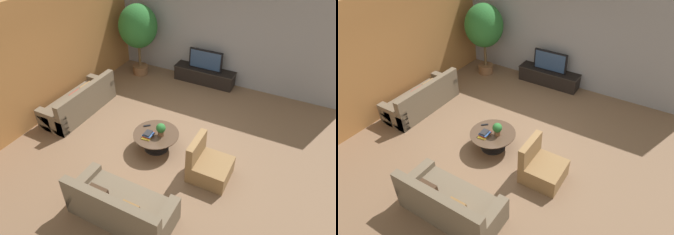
% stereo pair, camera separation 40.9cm
% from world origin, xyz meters
% --- Properties ---
extents(ground_plane, '(24.00, 24.00, 0.00)m').
position_xyz_m(ground_plane, '(0.00, 0.00, 0.00)').
color(ground_plane, brown).
extents(back_wall_stone, '(7.40, 0.12, 3.00)m').
position_xyz_m(back_wall_stone, '(0.00, 3.26, 1.50)').
color(back_wall_stone, '#939399').
rests_on(back_wall_stone, ground).
extents(side_wall_left, '(0.12, 7.40, 3.00)m').
position_xyz_m(side_wall_left, '(-3.26, 0.20, 1.50)').
color(side_wall_left, '#B2753D').
rests_on(side_wall_left, ground).
extents(media_console, '(1.88, 0.50, 0.46)m').
position_xyz_m(media_console, '(-0.25, 2.94, 0.24)').
color(media_console, black).
rests_on(media_console, ground).
extents(television, '(1.03, 0.13, 0.60)m').
position_xyz_m(television, '(-0.25, 2.94, 0.75)').
color(television, black).
rests_on(television, media_console).
extents(coffee_table, '(1.03, 1.03, 0.41)m').
position_xyz_m(coffee_table, '(-0.08, -0.40, 0.29)').
color(coffee_table, black).
rests_on(coffee_table, ground).
extents(couch_by_wall, '(0.84, 2.12, 0.84)m').
position_xyz_m(couch_by_wall, '(-2.58, -0.06, 0.29)').
color(couch_by_wall, brown).
rests_on(couch_by_wall, ground).
extents(couch_near_entry, '(1.89, 0.84, 0.84)m').
position_xyz_m(couch_near_entry, '(0.27, -2.30, 0.28)').
color(couch_near_entry, brown).
rests_on(couch_near_entry, ground).
extents(armchair_wicker, '(0.80, 0.76, 0.86)m').
position_xyz_m(armchair_wicker, '(1.26, -0.65, 0.27)').
color(armchair_wicker, olive).
rests_on(armchair_wicker, ground).
extents(potted_palm_tall, '(1.17, 1.17, 2.21)m').
position_xyz_m(potted_palm_tall, '(-2.32, 2.54, 1.52)').
color(potted_palm_tall, brown).
rests_on(potted_palm_tall, ground).
extents(potted_plant_tabletop, '(0.21, 0.21, 0.31)m').
position_xyz_m(potted_plant_tabletop, '(0.04, -0.39, 0.59)').
color(potted_plant_tabletop, brown).
rests_on(potted_plant_tabletop, coffee_table).
extents(book_stack, '(0.23, 0.34, 0.10)m').
position_xyz_m(book_stack, '(-0.19, -0.54, 0.46)').
color(book_stack, gold).
rests_on(book_stack, coffee_table).
extents(remote_black, '(0.15, 0.14, 0.02)m').
position_xyz_m(remote_black, '(-0.41, -0.25, 0.42)').
color(remote_black, black).
rests_on(remote_black, coffee_table).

